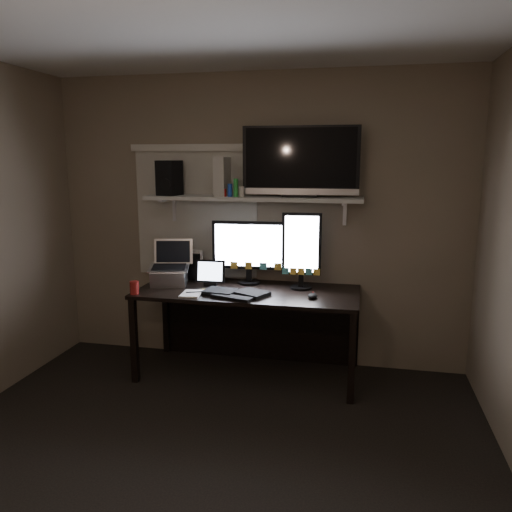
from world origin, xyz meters
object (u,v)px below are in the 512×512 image
(game_console, at_px, (223,176))
(speaker, at_px, (169,178))
(tablet, at_px, (211,273))
(keyboard, at_px, (236,293))
(mouse, at_px, (313,296))
(cup, at_px, (134,288))
(monitor_landscape, at_px, (249,252))
(monitor_portrait, at_px, (302,250))
(desk, at_px, (251,307))
(laptop, at_px, (169,264))
(tv, at_px, (301,162))

(game_console, xyz_separation_m, speaker, (-0.45, -0.05, -0.01))
(tablet, bearing_deg, keyboard, -42.65)
(mouse, relative_size, cup, 1.04)
(monitor_landscape, xyz_separation_m, monitor_portrait, (0.46, -0.08, 0.04))
(game_console, bearing_deg, monitor_portrait, -8.65)
(desk, bearing_deg, mouse, -24.76)
(monitor_portrait, relative_size, laptop, 1.73)
(desk, relative_size, keyboard, 3.51)
(monitor_portrait, relative_size, speaker, 2.20)
(mouse, xyz_separation_m, game_console, (-0.81, 0.35, 0.89))
(keyboard, distance_m, mouse, 0.60)
(laptop, xyz_separation_m, speaker, (-0.03, 0.15, 0.71))
(tablet, bearing_deg, monitor_landscape, 22.80)
(monitor_landscape, distance_m, keyboard, 0.46)
(game_console, relative_size, speaker, 1.10)
(desk, relative_size, game_console, 5.62)
(tablet, xyz_separation_m, game_console, (0.08, 0.14, 0.80))
(desk, relative_size, cup, 17.37)
(mouse, distance_m, cup, 1.41)
(monitor_landscape, bearing_deg, cup, -150.03)
(monitor_portrait, distance_m, laptop, 1.12)
(desk, distance_m, laptop, 0.78)
(laptop, bearing_deg, monitor_landscape, 3.90)
(keyboard, height_order, game_console, game_console)
(speaker, bearing_deg, cup, -97.02)
(monitor_landscape, bearing_deg, keyboard, -96.20)
(keyboard, height_order, mouse, mouse)
(speaker, bearing_deg, desk, 4.68)
(cup, distance_m, game_console, 1.17)
(mouse, height_order, speaker, speaker)
(monitor_portrait, relative_size, tablet, 2.55)
(mouse, distance_m, speaker, 1.56)
(keyboard, xyz_separation_m, laptop, (-0.63, 0.18, 0.17))
(speaker, bearing_deg, tv, 11.14)
(desk, relative_size, laptop, 4.85)
(tablet, distance_m, game_console, 0.82)
(keyboard, distance_m, cup, 0.81)
(tv, relative_size, speaker, 3.22)
(desk, height_order, cup, cup)
(tablet, relative_size, speaker, 0.86)
(game_console, bearing_deg, laptop, -157.05)
(tablet, bearing_deg, desk, 3.21)
(desk, distance_m, mouse, 0.63)
(laptop, distance_m, tv, 1.38)
(desk, bearing_deg, game_console, 158.69)
(cup, relative_size, game_console, 0.32)
(desk, distance_m, game_console, 1.12)
(desk, height_order, tablet, tablet)
(tablet, distance_m, laptop, 0.36)
(laptop, xyz_separation_m, tv, (1.08, 0.19, 0.85))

